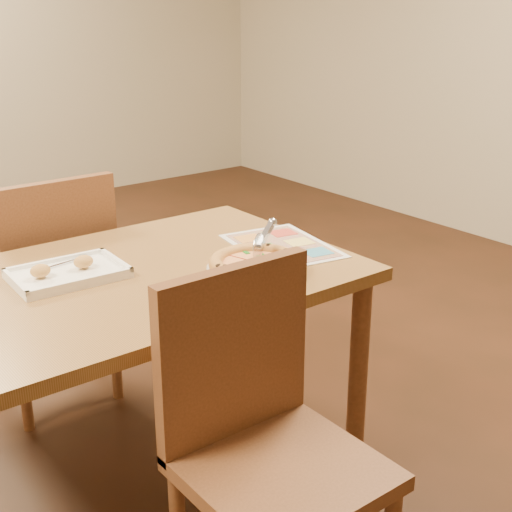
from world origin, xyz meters
TOP-DOWN VIEW (x-y plane):
  - room at (0.00, 0.00)m, footprint 7.00×7.00m
  - dining_table at (0.00, 0.00)m, footprint 1.30×0.85m
  - chair_near at (0.00, -0.60)m, footprint 0.42×0.42m
  - chair_far at (-0.00, 0.60)m, footprint 0.42×0.42m
  - plate at (0.30, -0.20)m, footprint 0.35×0.35m
  - pizza at (0.30, -0.21)m, footprint 0.28×0.28m
  - pizza_cutter at (0.35, -0.18)m, footprint 0.14×0.09m
  - appetizer_tray at (-0.15, 0.09)m, footprint 0.32×0.23m
  - menu at (0.51, -0.07)m, footprint 0.34×0.43m

SIDE VIEW (x-z plane):
  - chair_near at x=0.00m, z-range 0.33..0.80m
  - chair_far at x=0.00m, z-range 0.33..0.80m
  - dining_table at x=0.00m, z-range 0.27..0.99m
  - menu at x=0.51m, z-range 0.72..0.72m
  - plate at x=0.30m, z-range 0.72..0.74m
  - appetizer_tray at x=-0.15m, z-range 0.70..0.76m
  - pizza at x=0.30m, z-range 0.73..0.77m
  - pizza_cutter at x=0.35m, z-range 0.76..0.85m
  - room at x=0.00m, z-range -2.15..4.85m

